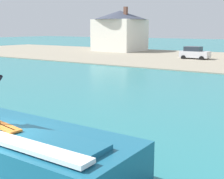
# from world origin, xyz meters

# --- Properties ---
(wave_crest) EXTENTS (7.68, 2.90, 1.54)m
(wave_crest) POSITION_xyz_m (0.41, 1.15, 0.73)
(wave_crest) COLOR #1B607C
(wave_crest) RESTS_ON ground_plane
(car_near_shore) EXTENTS (4.04, 2.32, 1.86)m
(car_near_shore) POSITION_xyz_m (-7.94, 39.33, 0.95)
(car_near_shore) COLOR silver
(car_near_shore) RESTS_ON ground_plane
(house_with_chimney) EXTENTS (10.11, 10.11, 8.27)m
(house_with_chimney) POSITION_xyz_m (-25.71, 47.30, 4.18)
(house_with_chimney) COLOR silver
(house_with_chimney) RESTS_ON ground_plane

